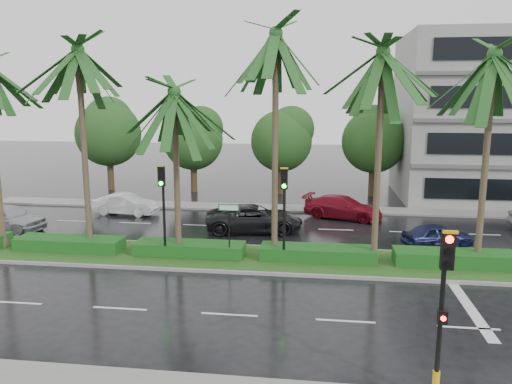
# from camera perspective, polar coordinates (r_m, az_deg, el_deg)

# --- Properties ---
(ground) EXTENTS (120.00, 120.00, 0.00)m
(ground) POSITION_cam_1_polar(r_m,az_deg,el_deg) (22.53, -0.74, -8.59)
(ground) COLOR black
(ground) RESTS_ON ground
(far_sidewalk) EXTENTS (40.00, 2.00, 0.12)m
(far_sidewalk) POSITION_cam_1_polar(r_m,az_deg,el_deg) (34.00, 2.11, -1.83)
(far_sidewalk) COLOR slate
(far_sidewalk) RESTS_ON ground
(median) EXTENTS (36.00, 4.00, 0.15)m
(median) POSITION_cam_1_polar(r_m,az_deg,el_deg) (23.44, -0.40, -7.60)
(median) COLOR gray
(median) RESTS_ON ground
(hedge) EXTENTS (35.20, 1.40, 0.60)m
(hedge) POSITION_cam_1_polar(r_m,az_deg,el_deg) (23.33, -0.40, -6.74)
(hedge) COLOR #144717
(hedge) RESTS_ON median
(lane_markings) EXTENTS (34.00, 13.06, 0.01)m
(lane_markings) POSITION_cam_1_polar(r_m,az_deg,el_deg) (21.92, 7.08, -9.21)
(lane_markings) COLOR silver
(lane_markings) RESTS_ON ground
(palm_row) EXTENTS (26.30, 4.20, 10.84)m
(palm_row) POSITION_cam_1_polar(r_m,az_deg,el_deg) (22.49, -3.66, 13.36)
(palm_row) COLOR #463528
(palm_row) RESTS_ON median
(signal_near) EXTENTS (0.34, 0.45, 4.36)m
(signal_near) POSITION_cam_1_polar(r_m,az_deg,el_deg) (13.01, 20.52, -12.36)
(signal_near) COLOR black
(signal_near) RESTS_ON near_sidewalk
(signal_median_left) EXTENTS (0.34, 0.42, 4.36)m
(signal_median_left) POSITION_cam_1_polar(r_m,az_deg,el_deg) (22.91, -10.61, -0.67)
(signal_median_left) COLOR black
(signal_median_left) RESTS_ON median
(signal_median_right) EXTENTS (0.34, 0.42, 4.36)m
(signal_median_right) POSITION_cam_1_polar(r_m,az_deg,el_deg) (21.86, 3.24, -1.05)
(signal_median_right) COLOR black
(signal_median_right) RESTS_ON median
(street_sign) EXTENTS (0.95, 0.09, 2.60)m
(street_sign) POSITION_cam_1_polar(r_m,az_deg,el_deg) (22.54, -3.11, -2.96)
(street_sign) COLOR black
(street_sign) RESTS_ON median
(bg_trees) EXTENTS (32.98, 5.24, 7.57)m
(bg_trees) POSITION_cam_1_polar(r_m,az_deg,el_deg) (38.94, 1.64, 6.43)
(bg_trees) COLOR #342617
(bg_trees) RESTS_ON ground
(car_silver) EXTENTS (2.65, 4.72, 1.51)m
(car_silver) POSITION_cam_1_polar(r_m,az_deg,el_deg) (31.66, -26.48, -2.62)
(car_silver) COLOR #A5A9AD
(car_silver) RESTS_ON ground
(car_white) EXTENTS (1.74, 4.18, 1.34)m
(car_white) POSITION_cam_1_polar(r_m,az_deg,el_deg) (33.32, -14.67, -1.36)
(car_white) COLOR white
(car_white) RESTS_ON ground
(car_darkgrey) EXTENTS (3.30, 5.76, 1.52)m
(car_darkgrey) POSITION_cam_1_polar(r_m,az_deg,el_deg) (28.16, -0.21, -3.02)
(car_darkgrey) COLOR black
(car_darkgrey) RESTS_ON ground
(car_red) EXTENTS (3.42, 5.26, 1.42)m
(car_red) POSITION_cam_1_polar(r_m,az_deg,el_deg) (31.66, 9.90, -1.73)
(car_red) COLOR maroon
(car_red) RESTS_ON ground
(car_blue) EXTENTS (2.56, 3.85, 1.22)m
(car_blue) POSITION_cam_1_polar(r_m,az_deg,el_deg) (26.88, 20.04, -4.69)
(car_blue) COLOR #161B42
(car_blue) RESTS_ON ground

